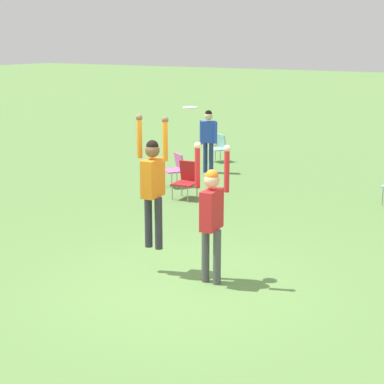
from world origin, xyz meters
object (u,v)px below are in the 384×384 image
Objects in this scene: person_jumping at (153,179)px; camping_chair_4 at (176,167)px; frisbee at (190,107)px; person_defending at (212,211)px; person_spectator_near at (208,135)px; camping_chair_3 at (219,146)px; camping_chair_2 at (187,178)px.

person_jumping is 6.13m from camping_chair_4.
person_defending is at bearing -13.12° from frisbee.
person_jumping is at bearing -93.43° from person_spectator_near.
person_jumping is at bearing -161.99° from frisbee.
person_jumping is at bearing 141.94° from camping_chair_3.
camping_chair_2 is at bearing -96.72° from person_spectator_near.
frisbee is at bearing 145.50° from camping_chair_3.
camping_chair_2 is (-2.62, 4.16, -2.15)m from frisbee.
person_defending reaches higher than camping_chair_4.
person_spectator_near reaches higher than camping_chair_4.
frisbee is at bearing -107.73° from person_defending.
camping_chair_2 is 1.07× the size of camping_chair_3.
person_spectator_near is at bearing 18.81° from person_jumping.
person_defending reaches higher than camping_chair_3.
person_jumping is at bearing 155.00° from camping_chair_4.
camping_chair_4 is at bearing 24.63° from person_jumping.
person_defending is 1.25× the size of person_spectator_near.
person_defending is 2.65× the size of camping_chair_3.
person_defending is at bearing 162.97° from camping_chair_4.
frisbee reaches higher than person_defending.
person_defending is 5.29m from camping_chair_2.
camping_chair_2 is (-3.05, 4.26, -0.66)m from person_defending.
frisbee is 5.37m from camping_chair_2.
person_defending is 9.68× the size of frisbee.
frisbee reaches higher than camping_chair_2.
person_jumping reaches higher than camping_chair_3.
person_defending is 6.55m from camping_chair_4.
camping_chair_4 is (-3.51, 5.09, -2.14)m from frisbee.
person_jumping is 2.60× the size of camping_chair_4.
frisbee is 6.55m from camping_chair_4.
person_defending is at bearing 147.54° from camping_chair_3.
camping_chair_3 is 1.01× the size of camping_chair_4.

